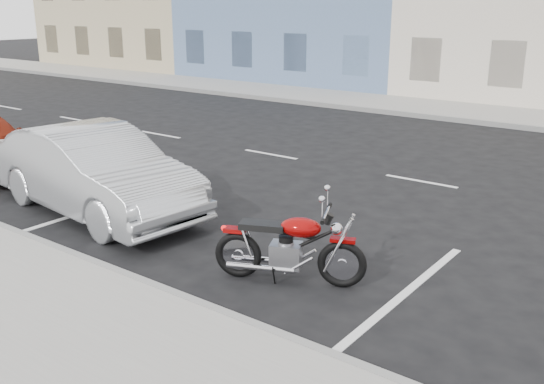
{
  "coord_description": "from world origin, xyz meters",
  "views": [
    {
      "loc": [
        2.9,
        -11.71,
        3.57
      ],
      "look_at": [
        -2.5,
        -4.57,
        0.8
      ],
      "focal_mm": 40.0,
      "sensor_mm": 36.0,
      "label": 1
    }
  ],
  "objects": [
    {
      "name": "ground",
      "position": [
        0.0,
        0.0,
        0.0
      ],
      "size": [
        120.0,
        120.0,
        0.0
      ],
      "primitive_type": "plane",
      "color": "black",
      "rests_on": "ground"
    },
    {
      "name": "sidewalk_far",
      "position": [
        -5.0,
        8.7,
        0.07
      ],
      "size": [
        80.0,
        3.4,
        0.15
      ],
      "primitive_type": "cube",
      "color": "gray",
      "rests_on": "ground"
    },
    {
      "name": "curb_far",
      "position": [
        -5.0,
        7.0,
        0.08
      ],
      "size": [
        80.0,
        0.12,
        0.16
      ],
      "primitive_type": "cube",
      "color": "gray",
      "rests_on": "ground"
    },
    {
      "name": "sedan_silver",
      "position": [
        -5.8,
        -5.39,
        0.77
      ],
      "size": [
        4.81,
        2.13,
        1.54
      ],
      "primitive_type": "imported",
      "rotation": [
        0.0,
        0.0,
        1.46
      ],
      "color": "#AEB2B6",
      "rests_on": "ground"
    },
    {
      "name": "motorcycle",
      "position": [
        -0.74,
        -5.34,
        0.47
      ],
      "size": [
        1.92,
        1.01,
        1.03
      ],
      "rotation": [
        0.0,
        0.0,
        0.42
      ],
      "color": "black",
      "rests_on": "ground"
    },
    {
      "name": "curb_near",
      "position": [
        -5.0,
        -7.0,
        0.08
      ],
      "size": [
        80.0,
        0.12,
        0.16
      ],
      "primitive_type": "cube",
      "color": "gray",
      "rests_on": "ground"
    }
  ]
}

